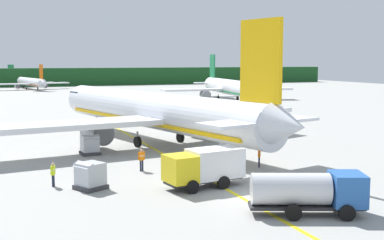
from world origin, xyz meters
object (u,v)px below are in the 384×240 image
(cargo_container_far, at_px, (90,176))
(cargo_container_mid, at_px, (231,152))
(airliner_far_taxiway, at_px, (31,82))
(service_truck_fuel, at_px, (310,191))
(crew_loader_left, at_px, (141,158))
(airliner_mid_apron, at_px, (229,87))
(airliner_foreground, at_px, (155,112))
(crew_marshaller, at_px, (53,172))
(crew_loader_right, at_px, (259,155))
(service_truck_baggage, at_px, (204,166))
(cargo_container_near, at_px, (90,145))

(cargo_container_far, bearing_deg, cargo_container_mid, 20.74)
(airliner_far_taxiway, height_order, service_truck_fuel, airliner_far_taxiway)
(cargo_container_far, xyz_separation_m, crew_loader_left, (4.76, 4.24, 0.13))
(airliner_mid_apron, distance_m, airliner_far_taxiway, 71.06)
(airliner_foreground, relative_size, crew_marshaller, 24.38)
(crew_marshaller, height_order, crew_loader_right, crew_loader_right)
(cargo_container_mid, bearing_deg, crew_loader_left, -175.65)
(cargo_container_mid, distance_m, crew_loader_right, 2.93)
(airliner_mid_apron, xyz_separation_m, service_truck_baggage, (-34.12, -68.64, -1.41))
(airliner_mid_apron, height_order, service_truck_fuel, airliner_mid_apron)
(service_truck_fuel, xyz_separation_m, service_truck_baggage, (-3.12, 8.00, 0.09))
(airliner_foreground, height_order, cargo_container_mid, airliner_foreground)
(crew_marshaller, bearing_deg, cargo_container_near, 68.30)
(cargo_container_near, bearing_deg, crew_marshaller, -111.70)
(airliner_far_taxiway, height_order, service_truck_baggage, airliner_far_taxiway)
(cargo_container_near, distance_m, crew_loader_right, 15.98)
(airliner_mid_apron, bearing_deg, crew_loader_left, -120.63)
(airliner_foreground, height_order, crew_marshaller, airliner_foreground)
(crew_marshaller, bearing_deg, service_truck_baggage, -21.87)
(cargo_container_near, xyz_separation_m, crew_marshaller, (-4.45, -11.18, 0.10))
(airliner_foreground, xyz_separation_m, crew_marshaller, (-11.92, -15.12, -2.40))
(airliner_mid_apron, distance_m, crew_loader_left, 72.24)
(airliner_far_taxiway, relative_size, service_truck_baggage, 4.60)
(cargo_container_near, bearing_deg, cargo_container_far, -99.65)
(airliner_mid_apron, distance_m, crew_marshaller, 78.21)
(crew_loader_right, bearing_deg, airliner_far_taxiway, 94.56)
(cargo_container_near, height_order, crew_loader_right, cargo_container_near)
(service_truck_fuel, bearing_deg, airliner_mid_apron, 67.98)
(crew_loader_left, xyz_separation_m, crew_loader_right, (9.38, -2.01, -0.02))
(service_truck_baggage, distance_m, cargo_container_near, 15.98)
(airliner_far_taxiway, bearing_deg, cargo_container_near, -91.02)
(airliner_far_taxiway, xyz_separation_m, service_truck_fuel, (6.35, -137.10, -0.78))
(airliner_mid_apron, distance_m, cargo_container_near, 66.51)
(service_truck_fuel, xyz_separation_m, cargo_container_far, (-10.56, 10.25, -0.48))
(service_truck_baggage, relative_size, cargo_container_mid, 2.43)
(cargo_container_near, relative_size, crew_marshaller, 1.12)
(service_truck_fuel, relative_size, crew_loader_right, 3.81)
(crew_loader_left, bearing_deg, service_truck_fuel, -68.21)
(airliner_far_taxiway, bearing_deg, crew_loader_right, -85.44)
(airliner_mid_apron, height_order, crew_loader_right, airliner_mid_apron)
(airliner_foreground, relative_size, cargo_container_mid, 17.28)
(crew_loader_right, bearing_deg, airliner_foreground, 107.19)
(cargo_container_far, distance_m, crew_loader_right, 14.32)
(airliner_foreground, distance_m, crew_loader_left, 13.64)
(airliner_mid_apron, relative_size, cargo_container_far, 14.78)
(airliner_foreground, height_order, service_truck_fuel, airliner_foreground)
(airliner_mid_apron, bearing_deg, crew_marshaller, -124.10)
(airliner_foreground, distance_m, cargo_container_far, 19.50)
(crew_marshaller, relative_size, crew_loader_left, 0.95)
(cargo_container_mid, bearing_deg, airliner_mid_apron, 64.97)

